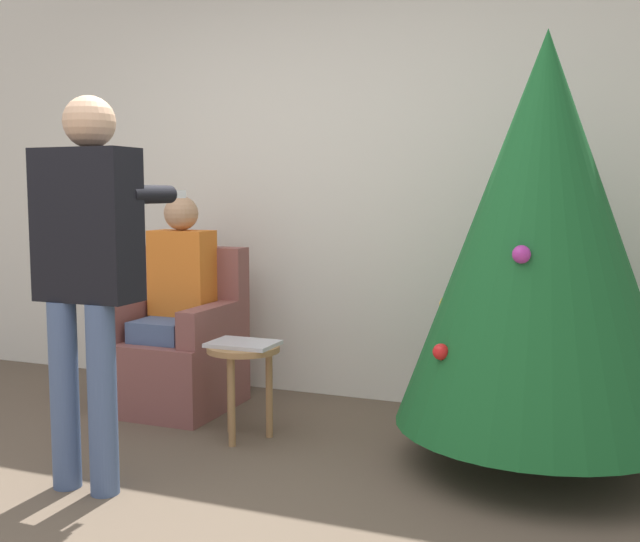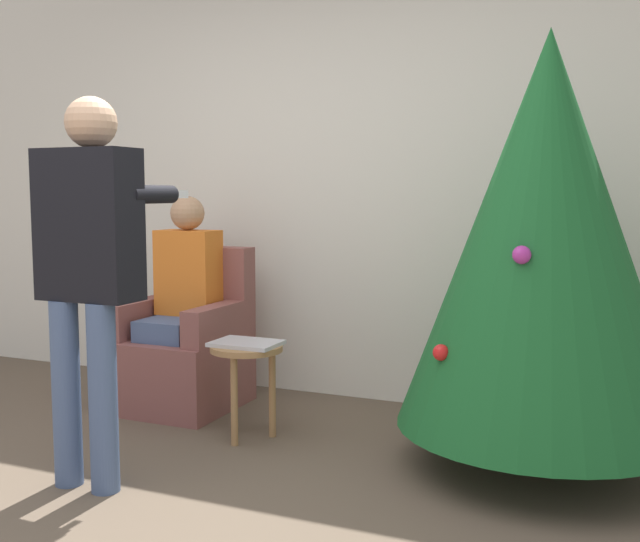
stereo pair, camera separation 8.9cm
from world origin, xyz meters
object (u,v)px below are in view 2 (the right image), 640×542
person_standing (89,255)px  side_stool (247,362)px  armchair (185,350)px  person_seated (182,293)px  christmas_tree (545,232)px

person_standing → side_stool: (0.31, 0.79, -0.60)m
armchair → person_standing: person_standing is taller
side_stool → person_seated: bearing=150.2°
christmas_tree → person_standing: christmas_tree is taller
person_seated → person_standing: size_ratio=0.75×
christmas_tree → person_standing: (-1.74, -0.94, -0.09)m
christmas_tree → armchair: size_ratio=2.12×
armchair → person_standing: size_ratio=0.56×
armchair → person_standing: 1.39m
person_standing → side_stool: size_ratio=3.43×
person_seated → person_standing: person_standing is taller
side_stool → christmas_tree: bearing=5.9°
armchair → side_stool: 0.74m
person_seated → christmas_tree: bearing=-5.9°
christmas_tree → armchair: 2.20m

